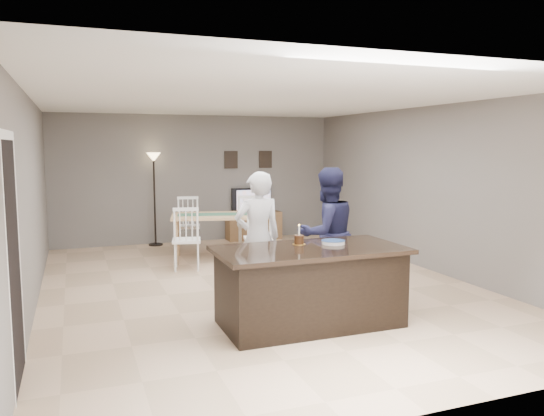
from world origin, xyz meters
name	(u,v)px	position (x,y,z in m)	size (l,w,h in m)	color
floor	(258,286)	(0.00, 0.00, 0.00)	(8.00, 8.00, 0.00)	tan
room_shell	(258,172)	(0.00, 0.00, 1.68)	(8.00, 8.00, 8.00)	slate
kitchen_island	(310,286)	(0.00, -1.80, 0.45)	(2.15, 1.10, 0.90)	black
tv_console	(254,226)	(1.20, 3.77, 0.30)	(1.20, 0.40, 0.60)	brown
television	(253,200)	(1.20, 3.84, 0.86)	(0.91, 0.12, 0.53)	black
tv_screen_glow	(254,200)	(1.20, 3.76, 0.87)	(0.78, 0.78, 0.00)	#D35E17
picture_frames	(248,160)	(1.15, 3.98, 1.75)	(1.10, 0.02, 0.38)	black
doorway	(13,240)	(-2.99, -2.30, 1.26)	(0.00, 2.10, 2.65)	black
woman	(258,238)	(-0.29, -0.81, 0.86)	(0.63, 0.41, 1.73)	silver
man	(327,234)	(0.65, -0.92, 0.88)	(0.86, 0.67, 1.77)	#1B1C3C
birthday_cake	(299,240)	(-0.04, -1.57, 0.96)	(0.15, 0.15, 0.24)	gold
plate_stack	(333,242)	(0.35, -1.69, 0.92)	(0.28, 0.28, 0.04)	white
dining_table	(221,222)	(-0.02, 2.03, 0.68)	(2.04, 2.27, 1.06)	tan
floor_lamp	(154,174)	(-0.94, 3.79, 1.48)	(0.29, 0.29, 1.91)	black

